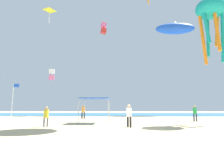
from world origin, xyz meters
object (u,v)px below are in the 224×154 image
(banner_flag, at_px, (13,99))
(kite_octopus_teal, at_px, (211,12))
(kite_inflatable_blue, at_px, (175,28))
(kite_box_white, at_px, (52,74))
(canopy_tent, at_px, (95,100))
(person_leftmost, at_px, (83,110))
(person_near_tent, at_px, (129,114))
(kite_box_pink, at_px, (103,28))
(kite_diamond_yellow, at_px, (50,11))
(person_central, at_px, (46,115))
(person_rightmost, at_px, (195,112))

(banner_flag, xyz_separation_m, kite_octopus_teal, (19.98, 0.20, 9.00))
(kite_inflatable_blue, relative_size, kite_octopus_teal, 1.20)
(kite_octopus_teal, height_order, kite_box_white, kite_octopus_teal)
(kite_inflatable_blue, xyz_separation_m, kite_octopus_teal, (-2.67, -20.58, -6.75))
(canopy_tent, xyz_separation_m, person_leftmost, (-2.36, 7.08, -1.19))
(person_leftmost, distance_m, kite_box_white, 12.38)
(person_near_tent, xyz_separation_m, kite_box_pink, (-3.61, 22.16, 16.27))
(kite_inflatable_blue, bearing_deg, kite_diamond_yellow, 27.39)
(canopy_tent, xyz_separation_m, banner_flag, (-8.07, -0.28, 0.02))
(person_central, relative_size, kite_box_pink, 0.68)
(kite_box_white, bearing_deg, kite_inflatable_blue, -1.64)
(person_leftmost, bearing_deg, canopy_tent, 86.27)
(kite_inflatable_blue, bearing_deg, person_central, 55.66)
(banner_flag, relative_size, kite_octopus_teal, 0.56)
(kite_box_pink, bearing_deg, canopy_tent, 165.08)
(kite_diamond_yellow, height_order, kite_box_white, kite_diamond_yellow)
(kite_inflatable_blue, bearing_deg, kite_octopus_teal, 84.82)
(kite_box_pink, bearing_deg, person_leftmost, 154.03)
(person_near_tent, xyz_separation_m, kite_inflatable_blue, (11.49, 24.48, 17.02))
(kite_box_pink, xyz_separation_m, kite_box_white, (-9.03, -3.17, -10.00))
(canopy_tent, relative_size, kite_box_pink, 1.30)
(kite_box_pink, bearing_deg, person_near_tent, 172.67)
(canopy_tent, distance_m, person_rightmost, 10.98)
(kite_inflatable_blue, bearing_deg, canopy_tent, 56.80)
(kite_box_white, bearing_deg, person_rightmost, -46.37)
(kite_box_pink, bearing_deg, kite_diamond_yellow, 120.24)
(person_central, relative_size, kite_box_white, 0.79)
(banner_flag, relative_size, kite_box_white, 1.92)
(person_central, height_order, kite_box_pink, kite_box_pink)
(person_leftmost, distance_m, banner_flag, 9.39)
(banner_flag, bearing_deg, person_leftmost, 52.20)
(person_leftmost, bearing_deg, banner_flag, 30.03)
(kite_box_pink, relative_size, kite_diamond_yellow, 1.05)
(canopy_tent, height_order, person_leftmost, canopy_tent)
(kite_box_pink, xyz_separation_m, kite_inflatable_blue, (15.10, 2.31, 0.74))
(person_central, xyz_separation_m, kite_diamond_yellow, (-5.12, 13.43, 15.76))
(kite_box_pink, bearing_deg, kite_octopus_teal, -162.35)
(person_leftmost, bearing_deg, kite_octopus_teal, 131.17)
(person_near_tent, distance_m, kite_inflatable_blue, 31.95)
(person_central, distance_m, kite_diamond_yellow, 21.33)
(person_near_tent, bearing_deg, person_leftmost, -12.62)
(person_central, height_order, kite_box_white, kite_box_white)
(person_central, bearing_deg, kite_octopus_teal, -28.69)
(kite_diamond_yellow, bearing_deg, person_rightmost, 97.76)
(person_leftmost, relative_size, banner_flag, 0.48)
(person_rightmost, bearing_deg, person_leftmost, 35.24)
(canopy_tent, bearing_deg, person_central, -132.12)
(canopy_tent, xyz_separation_m, person_rightmost, (10.63, 2.44, -1.26))
(kite_octopus_teal, distance_m, kite_box_white, 26.54)
(kite_inflatable_blue, bearing_deg, kite_box_pink, 10.93)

